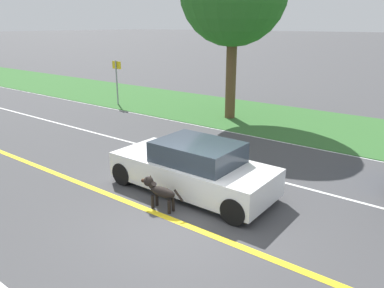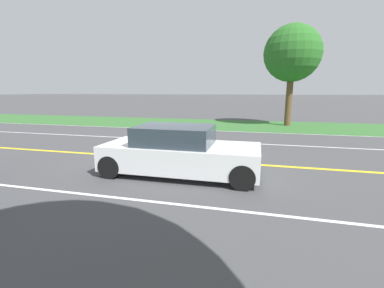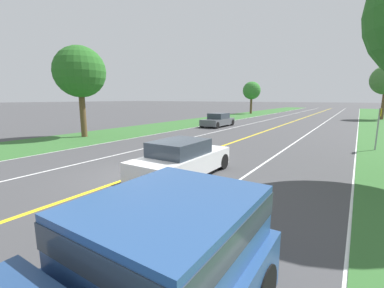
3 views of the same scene
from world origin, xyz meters
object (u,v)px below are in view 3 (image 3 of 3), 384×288
(ego_car, at_px, (182,160))
(oncoming_car, at_px, (218,120))
(dog, at_px, (157,160))
(street_sign, at_px, (379,124))
(roadside_tree_left_near, at_px, (80,72))
(roadside_tree_left_far, at_px, (252,91))

(ego_car, height_order, oncoming_car, ego_car)
(dog, xyz_separation_m, street_sign, (7.63, 9.88, 1.04))
(roadside_tree_left_near, bearing_deg, oncoming_car, 67.41)
(roadside_tree_left_far, bearing_deg, dog, -74.96)
(roadside_tree_left_near, xyz_separation_m, roadside_tree_left_far, (0.12, 35.43, -0.47))
(ego_car, bearing_deg, oncoming_car, 112.89)
(ego_car, xyz_separation_m, street_sign, (6.36, 9.97, 0.86))
(ego_car, distance_m, oncoming_car, 17.79)
(street_sign, bearing_deg, roadside_tree_left_near, -162.48)
(dog, height_order, roadside_tree_left_near, roadside_tree_left_near)
(oncoming_car, height_order, street_sign, street_sign)
(dog, distance_m, roadside_tree_left_far, 41.09)
(ego_car, distance_m, dog, 1.28)
(roadside_tree_left_far, bearing_deg, roadside_tree_left_near, -90.19)
(oncoming_car, height_order, roadside_tree_left_far, roadside_tree_left_far)
(roadside_tree_left_near, xyz_separation_m, street_sign, (18.37, 5.80, -3.26))
(ego_car, bearing_deg, street_sign, 57.45)
(ego_car, distance_m, street_sign, 11.85)
(ego_car, distance_m, roadside_tree_left_near, 13.36)
(dog, bearing_deg, roadside_tree_left_far, 101.83)
(ego_car, xyz_separation_m, oncoming_car, (-6.92, 16.39, -0.01))
(ego_car, height_order, street_sign, street_sign)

